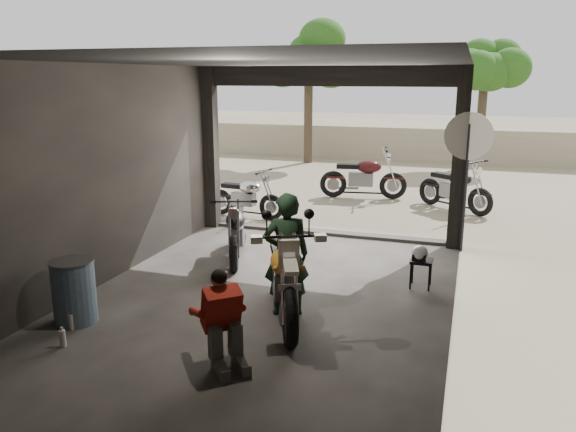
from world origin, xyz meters
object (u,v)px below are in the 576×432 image
Objects in this scene: left_bike at (236,227)px; sign_post at (467,159)px; rider at (286,255)px; oil_drum at (74,292)px; stool at (421,264)px; main_bike at (284,271)px; outside_bike_b at (363,173)px; outside_bike_a at (245,193)px; helmet at (420,253)px; mechanic at (225,323)px; outside_bike_c at (455,184)px.

sign_post reaches higher than left_bike.
rider reaches higher than oil_drum.
rider is 3.70× the size of stool.
rider is at bearing 72.41° from main_bike.
rider is (-0.02, 0.17, 0.16)m from main_bike.
outside_bike_b is at bearing 69.14° from main_bike.
outside_bike_b is 6.24m from stool.
rider is 0.66× the size of sign_post.
outside_bike_a is 3.61× the size of stool.
outside_bike_b is 6.27m from helmet.
left_bike reaches higher than stool.
mechanic is 5.66m from sign_post.
helmet is 0.10× the size of sign_post.
main_bike is 1.09× the size of outside_bike_c.
main_bike is 1.93× the size of mechanic.
left_bike is 1.65× the size of mechanic.
outside_bike_a is at bearing 152.71° from outside_bike_c.
main_bike is 0.80× the size of sign_post.
oil_drum is (-0.91, -2.97, -0.16)m from left_bike.
left_bike reaches higher than outside_bike_a.
left_bike is 3.13m from stool.
stool is (1.98, -5.91, -0.27)m from outside_bike_b.
main_bike is at bearing -133.04° from stool.
mechanic is 4.07× the size of helmet.
outside_bike_a reaches higher than helmet.
main_bike reaches higher than outside_bike_b.
rider reaches higher than helmet.
mechanic is 2.29m from oil_drum.
outside_bike_c is 2.19× the size of oil_drum.
outside_bike_b is 0.78× the size of sign_post.
main_bike is 7.86× the size of helmet.
main_bike is at bearing -158.05° from outside_bike_c.
outside_bike_a reaches higher than mechanic.
stool is at bearing -146.23° from outside_bike_c.
left_bike is at bearing -153.99° from outside_bike_a.
left_bike is at bearing 172.44° from stool.
main_bike is 0.23m from rider.
outside_bike_a is (-0.96, 2.74, -0.03)m from left_bike.
stool is (1.75, 2.99, -0.14)m from mechanic.
helmet reaches higher than stool.
mechanic is 2.31× the size of stool.
helmet is at bearing 32.36° from oil_drum.
sign_post reaches higher than mechanic.
main_bike reaches higher than outside_bike_a.
left_bike is at bearing 175.72° from helmet.
main_bike reaches higher than helmet.
mechanic is at bearing 172.43° from outside_bike_b.
oil_drum is at bearing -143.41° from helmet.
mechanic is at bearing -89.02° from left_bike.
main_bike is 4.37m from sign_post.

